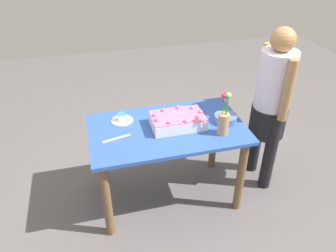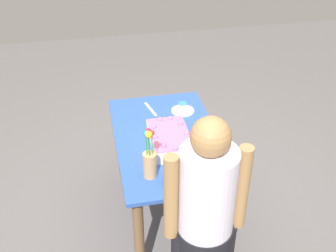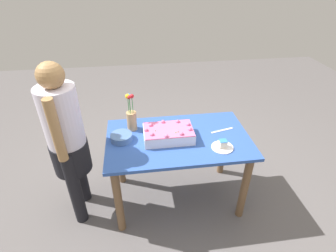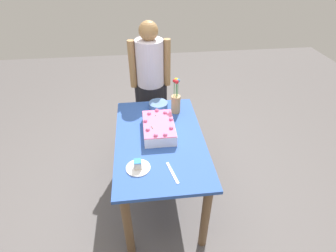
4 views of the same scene
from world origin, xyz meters
The scene contains 8 objects.
ground_plane centered at (0.00, 0.00, 0.00)m, with size 8.00×8.00×0.00m, color #5C5757.
dining_table centered at (0.00, 0.00, 0.61)m, with size 1.26×0.76×0.75m.
sheet_cake centered at (0.09, 0.00, 0.80)m, with size 0.43×0.27×0.12m.
serving_plate_with_slice centered at (-0.34, 0.19, 0.77)m, with size 0.18×0.18×0.08m.
cake_knife centered at (-0.42, -0.06, 0.75)m, with size 0.22×0.02×0.00m, color silver.
flower_vase centered at (0.40, -0.19, 0.87)m, with size 0.09×0.09×0.36m.
fruit_bowl centered at (0.49, -0.03, 0.78)m, with size 0.19×0.19×0.06m, color #496CA1.
person_standing centered at (0.93, 0.02, 0.85)m, with size 0.31×0.45×1.49m.
Camera 2 is at (2.47, -0.50, 2.51)m, focal length 45.00 mm.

